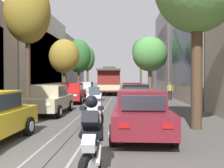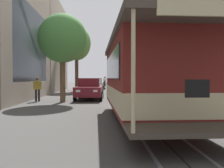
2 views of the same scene
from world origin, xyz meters
name	(u,v)px [view 2 (image 2 of 2)]	position (x,y,z in m)	size (l,w,h in m)	color
ground_plane	(127,104)	(0.00, 19.06, 0.00)	(160.00, 160.00, 0.00)	#4C4947
trolley_track_rails	(133,109)	(0.00, 21.83, 0.00)	(1.14, 55.66, 0.01)	gray
parked_car_yellow_near_left	(131,84)	(-2.40, 1.76, 0.80)	(2.04, 4.38, 1.58)	gold
parked_car_beige_second_left	(138,85)	(-2.35, 8.17, 0.80)	(2.02, 4.37, 1.58)	#C1B28E
parked_car_red_mid_left	(151,88)	(-2.42, 14.39, 0.80)	(2.14, 4.42, 1.58)	red
parked_car_silver_fourth_left	(177,93)	(-2.45, 21.11, 0.80)	(2.08, 4.39, 1.58)	#B7B7BC
parked_car_maroon_near_right	(96,84)	(2.35, 3.17, 0.80)	(2.00, 4.36, 1.58)	maroon
parked_car_black_second_right	(93,86)	(2.47, 9.78, 0.80)	(2.12, 4.41, 1.58)	black
parked_car_maroon_mid_right	(90,89)	(2.46, 16.05, 0.80)	(2.10, 4.41, 1.58)	maroon
street_tree_kerb_left_near	(145,50)	(-4.16, 1.66, 5.31)	(3.50, 3.53, 7.54)	#4C3826
street_tree_kerb_left_second	(161,32)	(-4.30, 10.09, 6.10)	(2.86, 2.60, 8.13)	#4C3826
street_tree_kerb_left_mid	(193,38)	(-4.15, 18.89, 4.11)	(2.99, 2.42, 5.82)	brown
street_tree_kerb_right_near	(77,44)	(4.59, 4.44, 5.75)	(3.41, 3.57, 7.88)	#4C3826
street_tree_kerb_right_second	(62,39)	(4.14, 17.82, 4.17)	(3.21, 2.97, 5.81)	brown
cable_car_trolley	(144,76)	(0.00, 24.94, 1.66)	(2.77, 9.17, 3.28)	maroon
motorcycle_with_rider	(105,83)	(1.14, -0.22, 0.94)	(0.51, 1.87, 1.78)	black
pedestrian_on_left_pavement	(37,88)	(5.93, 17.31, 0.92)	(0.55, 0.40, 1.64)	black
fire_hydrant	(158,90)	(-3.96, 10.43, 0.42)	(0.40, 0.22, 0.84)	red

